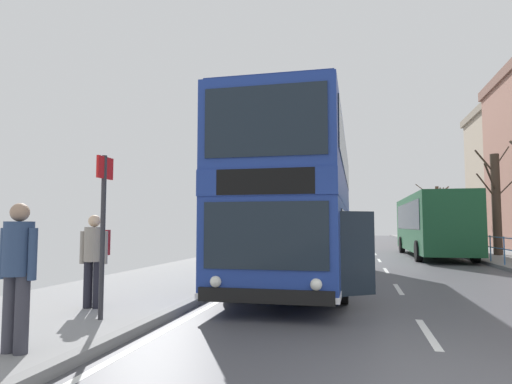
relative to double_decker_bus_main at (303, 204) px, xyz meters
name	(u,v)px	position (x,y,z in m)	size (l,w,h in m)	color
double_decker_bus_main	(303,204)	(0.00, 0.00, 0.00)	(3.17, 11.51, 4.33)	navy
background_bus_far_lane	(432,224)	(5.38, 11.75, -0.55)	(2.71, 10.67, 3.15)	#19512D
pedestrian_with_backpack	(95,253)	(-3.18, -5.71, -1.15)	(0.54, 0.54, 1.68)	black
pedestrian_companion	(18,267)	(-2.41, -8.49, -1.14)	(0.55, 0.38, 1.76)	#383842
bus_stop_sign_near	(103,217)	(-2.49, -6.58, -0.51)	(0.08, 0.44, 2.63)	#2D2D33
bare_tree_far_00	(496,202)	(8.52, 11.75, 0.57)	(2.29, 2.97, 5.80)	#423328
bare_tree_far_02	(438,211)	(8.33, 27.30, 0.59)	(3.29, 1.79, 5.15)	#4C3D2D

